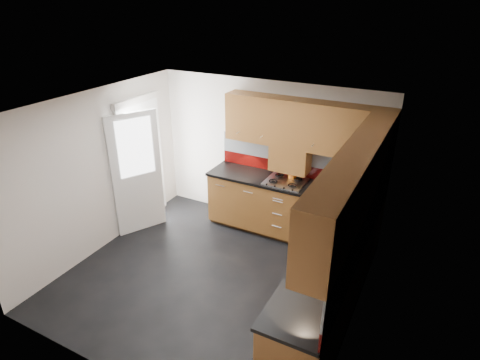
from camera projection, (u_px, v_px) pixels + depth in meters
The scene contains 14 objects.
room at pixel (209, 180), 4.93m from camera, with size 4.00×3.80×2.64m.
base_cabinets at pixel (305, 245), 5.51m from camera, with size 2.70×3.20×0.95m.
countertop at pixel (306, 215), 5.30m from camera, with size 2.72×3.22×0.04m.
backsplash at pixel (329, 192), 5.26m from camera, with size 2.70×3.20×0.54m.
upper_cabinets at pixel (327, 150), 4.89m from camera, with size 2.50×3.20×0.72m.
extractor_hood at pixel (290, 158), 6.14m from camera, with size 0.60×0.33×0.40m, color brown.
glass_cabinet at pixel (372, 148), 4.91m from camera, with size 0.32×0.80×0.66m.
back_door at pixel (140, 167), 6.47m from camera, with size 0.42×1.19×2.04m.
gas_hob at pixel (285, 181), 6.15m from camera, with size 0.60×0.53×0.05m.
utensil_pot at pixel (292, 173), 6.22m from camera, with size 0.13×0.13×0.47m.
toaster at pixel (343, 183), 5.89m from camera, with size 0.31×0.22×0.21m.
food_processor at pixel (360, 203), 5.28m from camera, with size 0.17×0.17×0.28m.
paper_towel at pixel (359, 217), 4.95m from camera, with size 0.12×0.12×0.25m, color white.
orange_cloth at pixel (349, 230), 4.91m from camera, with size 0.15×0.12×0.02m, color orange.
Camera 1 is at (2.41, -3.77, 3.60)m, focal length 30.00 mm.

